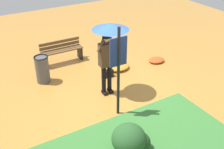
# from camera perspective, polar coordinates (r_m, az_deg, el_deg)

# --- Properties ---
(ground_plane) EXTENTS (18.00, 18.00, 0.00)m
(ground_plane) POSITION_cam_1_polar(r_m,az_deg,el_deg) (7.79, 0.20, -4.54)
(ground_plane) COLOR #B27A33
(person_with_umbrella) EXTENTS (0.96, 0.96, 2.04)m
(person_with_umbrella) POSITION_cam_1_polar(r_m,az_deg,el_deg) (7.29, -0.68, 6.86)
(person_with_umbrella) COLOR black
(person_with_umbrella) RESTS_ON ground_plane
(info_sign_post) EXTENTS (0.44, 0.07, 2.30)m
(info_sign_post) POSITION_cam_1_polar(r_m,az_deg,el_deg) (6.43, 1.29, 2.54)
(info_sign_post) COLOR black
(info_sign_post) RESTS_ON ground_plane
(handbag) EXTENTS (0.31, 0.16, 0.37)m
(handbag) POSITION_cam_1_polar(r_m,az_deg,el_deg) (8.67, -0.75, 0.29)
(handbag) COLOR black
(handbag) RESTS_ON ground_plane
(park_bench) EXTENTS (1.40, 0.38, 0.75)m
(park_bench) POSITION_cam_1_polar(r_m,az_deg,el_deg) (9.58, -10.17, 4.66)
(park_bench) COLOR black
(park_bench) RESTS_ON ground_plane
(trash_bin) EXTENTS (0.42, 0.42, 0.83)m
(trash_bin) POSITION_cam_1_polar(r_m,az_deg,el_deg) (8.53, -13.93, 1.06)
(trash_bin) COLOR #4C4C51
(trash_bin) RESTS_ON ground_plane
(shrub_cluster) EXTENTS (0.80, 0.73, 0.65)m
(shrub_cluster) POSITION_cam_1_polar(r_m,az_deg,el_deg) (6.01, 3.88, -13.02)
(shrub_cluster) COLOR #285628
(shrub_cluster) RESTS_ON ground_plane
(leaf_pile_near_person) EXTENTS (0.74, 0.59, 0.16)m
(leaf_pile_near_person) POSITION_cam_1_polar(r_m,az_deg,el_deg) (9.13, 1.27, 1.60)
(leaf_pile_near_person) COLOR #C68428
(leaf_pile_near_person) RESTS_ON ground_plane
(leaf_pile_by_bench) EXTENTS (0.56, 0.45, 0.12)m
(leaf_pile_by_bench) POSITION_cam_1_polar(r_m,az_deg,el_deg) (9.72, 9.01, 2.91)
(leaf_pile_by_bench) COLOR #B74C1E
(leaf_pile_by_bench) RESTS_ON ground_plane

